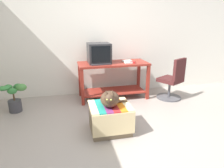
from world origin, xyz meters
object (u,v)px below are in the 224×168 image
Objects in this scene: ottoman_with_blanket at (110,118)px; cat at (110,99)px; potted_plant at (14,97)px; desk at (113,74)px; tv_monitor at (99,53)px; book at (128,62)px; office_chair at (172,82)px; keyboard at (101,64)px; stapler at (133,62)px.

cat is (-0.01, -0.04, 0.33)m from ottoman_with_blanket.
cat is 1.93m from potted_plant.
desk is 0.53m from tv_monitor.
book is at bearing -8.64° from desk.
cat is 1.90m from office_chair.
book is 0.58× the size of cat.
book is (0.60, 0.10, 0.00)m from keyboard.
ottoman_with_blanket is 1.13× the size of potted_plant.
tv_monitor is 1.67× the size of book.
stapler is (2.29, 0.13, 0.51)m from potted_plant.
tv_monitor is 1.80m from potted_plant.
office_chair reaches higher than desk.
ottoman_with_blanket is (-0.37, -1.37, -0.31)m from desk.
keyboard is 0.66× the size of ottoman_with_blanket.
stapler is (0.75, 1.25, 0.25)m from cat.
keyboard is 0.60m from book.
desk is 1.64× the size of office_chair.
book is at bearing -48.44° from office_chair.
desk is 1.46m from cat.
keyboard is at bearing -154.14° from desk.
cat is 0.88× the size of potted_plant.
office_chair is (1.49, -0.40, -0.59)m from tv_monitor.
cat is at bearing -117.65° from book.
office_chair reaches higher than potted_plant.
keyboard reaches higher than potted_plant.
keyboard is at bearing 4.84° from potted_plant.
keyboard is at bearing -37.10° from office_chair.
potted_plant is at bearing -30.32° from office_chair.
desk is at bearing 90.47° from cat.
potted_plant is at bearing -169.72° from tv_monitor.
potted_plant reaches higher than ottoman_with_blanket.
potted_plant is at bearing 134.80° from stapler.
potted_plant is 2.35m from stapler.
tv_monitor is at bearing 171.23° from book.
desk is at bearing 108.91° from stapler.
tv_monitor reaches higher than desk.
book reaches higher than desk.
book is 0.13m from stapler.
cat is at bearing 4.73° from office_chair.
ottoman_with_blanket is at bearing -117.99° from book.
stapler reaches higher than potted_plant.
keyboard is (0.00, -0.18, -0.19)m from tv_monitor.
office_chair is (3.12, -0.08, 0.10)m from potted_plant.
book is 0.51× the size of potted_plant.
book is at bearing 78.84° from cat.
tv_monitor is at bearing 85.67° from keyboard.
stapler is (0.66, -0.01, 0.01)m from keyboard.
ottoman_with_blanket is at bearing -35.02° from potted_plant.
desk is 3.65× the size of keyboard.
stapler is at bearing 58.54° from ottoman_with_blanket.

